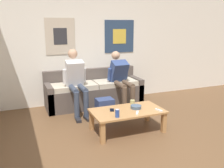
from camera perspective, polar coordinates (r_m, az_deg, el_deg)
The scene contains 13 objects.
ground_plane at distance 3.54m, azimuth 8.74°, elevation -16.17°, with size 18.00×18.00×0.00m, color brown.
wall_back at distance 5.62m, azimuth -5.25°, elevation 8.78°, with size 10.00×0.07×2.55m.
couch at distance 5.47m, azimuth -4.07°, elevation -1.87°, with size 2.08×0.68×0.77m.
coffee_table at distance 4.15m, azimuth 3.54°, elevation -6.70°, with size 1.18×0.65×0.37m.
person_seated_adult at distance 4.92m, azimuth -8.24°, elevation 1.08°, with size 0.47×0.86×1.26m.
person_seated_teen at distance 5.24m, azimuth 2.01°, elevation 1.53°, with size 0.47×0.96×1.17m.
backpack at distance 4.78m, azimuth -1.63°, elevation -5.61°, with size 0.33×0.29×0.36m.
ceramic_bowl at distance 4.21m, azimuth 5.48°, elevation -5.19°, with size 0.18×0.18×0.06m.
pillar_candle at distance 4.43m, azimuth 4.68°, elevation -4.12°, with size 0.08×0.08×0.08m.
drink_can_blue at distance 3.81m, azimuth 1.20°, elevation -6.70°, with size 0.07×0.07×0.12m.
game_controller_near_left at distance 4.16m, azimuth 10.65°, elevation -5.89°, with size 0.07×0.15×0.03m.
game_controller_near_right at distance 3.99m, azimuth 5.81°, elevation -6.57°, with size 0.10×0.14×0.03m.
cell_phone at distance 4.11m, azimuth -0.00°, elevation -5.96°, with size 0.11×0.15×0.01m.
Camera 1 is at (-1.61, -2.62, 1.76)m, focal length 40.00 mm.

